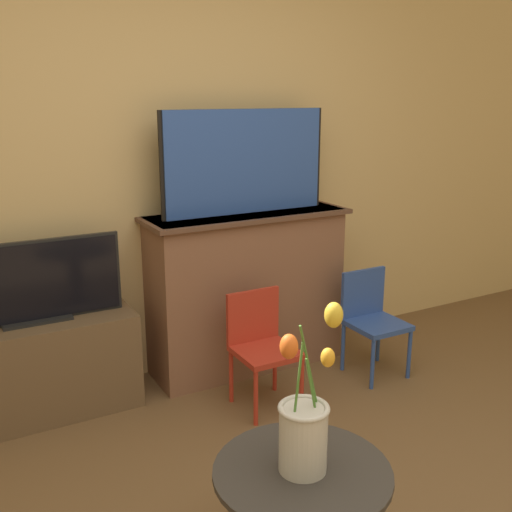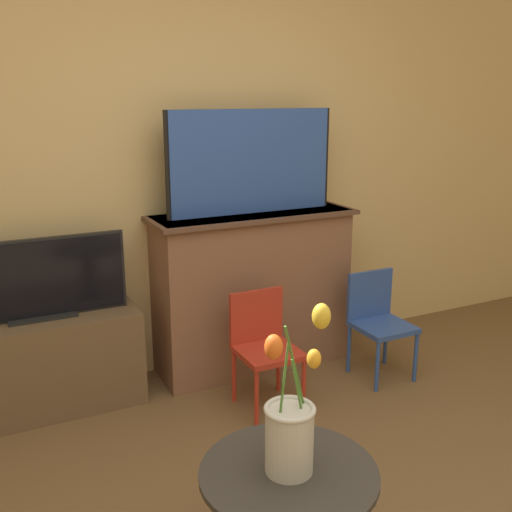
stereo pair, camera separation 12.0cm
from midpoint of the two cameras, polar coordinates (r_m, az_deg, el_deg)
name	(u,v)px [view 2 (the right image)]	position (r m, az deg, el deg)	size (l,w,h in m)	color
wall_back	(158,146)	(3.46, -8.33, 10.35)	(8.00, 0.06, 2.70)	tan
fireplace_mantel	(252,289)	(3.62, 0.61, -3.13)	(1.22, 0.42, 0.96)	brown
painting	(252,162)	(3.46, 0.61, 8.96)	(1.03, 0.03, 0.59)	black
tv_stand	(48,364)	(3.36, -18.26, -9.77)	(0.96, 0.36, 0.52)	brown
tv_monitor	(39,280)	(3.21, -18.96, -2.21)	(0.88, 0.12, 0.42)	black
chair_red	(264,342)	(3.22, 1.82, -8.19)	(0.31, 0.31, 0.62)	#B22D1E
chair_blue	(378,318)	(3.63, 12.47, -5.75)	(0.31, 0.31, 0.62)	#2D4C99
vase_tulips	(291,427)	(1.96, 5.16, -15.90)	(0.25, 0.17, 0.54)	beige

